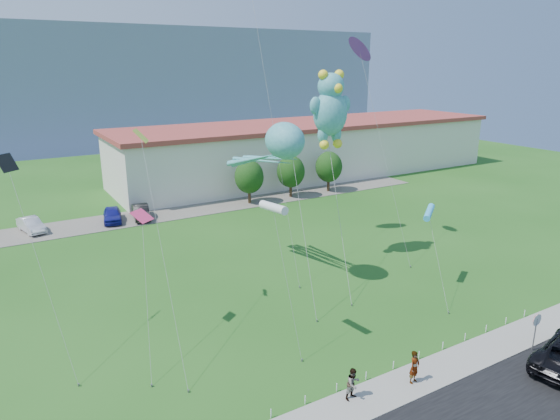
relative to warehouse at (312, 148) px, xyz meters
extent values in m
plane|color=#1E5217|center=(-26.00, -44.00, -4.12)|extent=(160.00, 160.00, 0.00)
cube|color=gray|center=(-26.00, -46.75, -4.07)|extent=(80.00, 2.50, 0.10)
cube|color=#59544C|center=(-26.00, -9.00, -4.09)|extent=(70.00, 6.00, 0.06)
cube|color=slate|center=(-26.00, 76.00, 8.38)|extent=(160.00, 50.00, 25.00)
cube|color=beige|center=(0.00, 0.00, -0.32)|extent=(60.00, 14.00, 7.60)
cube|color=#973831|center=(0.00, 0.00, 3.78)|extent=(61.00, 15.00, 0.60)
cylinder|color=slate|center=(-16.50, -48.20, -3.02)|extent=(0.07, 0.07, 2.20)
cylinder|color=red|center=(-16.50, -48.20, -2.02)|extent=(0.76, 0.04, 0.76)
cylinder|color=white|center=(-16.50, -48.22, -2.02)|extent=(0.80, 0.02, 0.80)
cylinder|color=white|center=(-33.00, -45.30, -3.87)|extent=(0.05, 0.05, 0.50)
cylinder|color=white|center=(-31.00, -45.30, -3.87)|extent=(0.05, 0.05, 0.50)
cylinder|color=white|center=(-29.00, -45.30, -3.87)|extent=(0.05, 0.05, 0.50)
cylinder|color=white|center=(-27.00, -45.30, -3.87)|extent=(0.05, 0.05, 0.50)
cylinder|color=white|center=(-25.00, -45.30, -3.87)|extent=(0.05, 0.05, 0.50)
cylinder|color=white|center=(-23.00, -45.30, -3.87)|extent=(0.05, 0.05, 0.50)
cylinder|color=white|center=(-21.00, -45.30, -3.87)|extent=(0.05, 0.05, 0.50)
cylinder|color=white|center=(-19.00, -45.30, -3.87)|extent=(0.05, 0.05, 0.50)
cylinder|color=white|center=(-17.00, -45.30, -3.87)|extent=(0.05, 0.05, 0.50)
cylinder|color=white|center=(-15.00, -45.30, -3.87)|extent=(0.05, 0.05, 0.50)
cylinder|color=white|center=(-13.00, -45.30, -3.87)|extent=(0.05, 0.05, 0.50)
cylinder|color=#3F2B19|center=(-16.00, -10.00, -3.02)|extent=(0.36, 0.36, 2.20)
ellipsoid|color=#14380F|center=(-16.00, -10.00, -0.72)|extent=(3.60, 3.60, 4.14)
cylinder|color=#3F2B19|center=(-10.00, -10.00, -3.02)|extent=(0.36, 0.36, 2.20)
ellipsoid|color=#14380F|center=(-10.00, -10.00, -0.72)|extent=(3.60, 3.60, 4.14)
cylinder|color=#3F2B19|center=(-4.00, -10.00, -3.02)|extent=(0.36, 0.36, 2.20)
ellipsoid|color=#14380F|center=(-4.00, -10.00, -0.72)|extent=(3.60, 3.60, 4.14)
imported|color=gray|center=(-25.01, -46.87, -3.09)|extent=(0.76, 0.58, 1.87)
imported|color=gray|center=(-28.70, -46.26, -3.16)|extent=(0.92, 0.76, 1.72)
imported|color=#BBBCC3|center=(-40.35, -8.35, -3.33)|extent=(2.59, 4.72, 1.47)
imported|color=navy|center=(-32.38, -9.10, -3.28)|extent=(2.74, 4.88, 1.57)
imported|color=black|center=(-29.37, -9.62, -3.28)|extent=(2.40, 4.94, 1.56)
ellipsoid|color=teal|center=(-24.76, -32.91, 7.30)|extent=(2.62, 3.41, 2.62)
sphere|color=white|center=(-25.23, -33.94, 7.58)|extent=(0.41, 0.41, 0.41)
sphere|color=white|center=(-24.30, -33.94, 7.58)|extent=(0.41, 0.41, 0.41)
cylinder|color=slate|center=(-25.66, -38.65, -4.04)|extent=(0.10, 0.10, 0.16)
cylinder|color=gray|center=(-25.21, -36.28, 1.27)|extent=(0.93, 4.76, 10.47)
ellipsoid|color=teal|center=(-18.74, -30.05, 8.69)|extent=(2.92, 2.48, 3.65)
sphere|color=teal|center=(-18.74, -30.05, 10.82)|extent=(2.13, 2.13, 2.13)
sphere|color=yellow|center=(-19.53, -30.05, 11.72)|extent=(0.79, 0.79, 0.79)
sphere|color=yellow|center=(-17.95, -30.05, 11.72)|extent=(0.79, 0.79, 0.79)
sphere|color=yellow|center=(-18.74, -30.95, 10.71)|extent=(0.79, 0.79, 0.79)
ellipsoid|color=teal|center=(-20.20, -30.05, 9.36)|extent=(1.01, 0.72, 1.42)
ellipsoid|color=teal|center=(-17.28, -30.05, 9.36)|extent=(1.01, 0.72, 1.42)
ellipsoid|color=teal|center=(-19.41, -30.05, 7.00)|extent=(0.90, 0.79, 1.46)
ellipsoid|color=teal|center=(-18.07, -30.05, 7.00)|extent=(0.90, 0.79, 1.46)
sphere|color=yellow|center=(-19.41, -30.27, 6.21)|extent=(0.79, 0.79, 0.79)
sphere|color=yellow|center=(-18.07, -30.27, 6.21)|extent=(0.79, 0.79, 0.79)
cylinder|color=slate|center=(-22.21, -38.03, -4.04)|extent=(0.10, 0.10, 0.16)
cylinder|color=gray|center=(-20.47, -34.04, 1.01)|extent=(3.50, 8.00, 9.97)
cylinder|color=#34ADED|center=(-15.17, -38.06, 1.82)|extent=(0.50, 2.25, 0.87)
cylinder|color=slate|center=(-17.15, -42.38, -4.04)|extent=(0.10, 0.10, 0.16)
cylinder|color=gray|center=(-16.16, -40.22, -1.17)|extent=(2.01, 4.35, 5.61)
cylinder|color=slate|center=(-23.81, -33.63, -4.04)|extent=(0.10, 0.10, 0.16)
cylinder|color=gray|center=(-23.18, -28.59, 7.57)|extent=(1.29, 10.11, 23.07)
cube|color=black|center=(-42.26, -31.20, 7.13)|extent=(1.29, 1.29, 0.86)
cylinder|color=slate|center=(-40.69, -37.87, -4.04)|extent=(0.10, 0.10, 0.16)
cylinder|color=gray|center=(-41.47, -34.53, 1.48)|extent=(1.60, 6.69, 10.91)
cone|color=purple|center=(-14.18, -27.90, 13.78)|extent=(1.80, 1.33, 1.33)
cylinder|color=slate|center=(-13.50, -35.04, -4.04)|extent=(0.10, 0.10, 0.16)
cylinder|color=gray|center=(-13.84, -31.47, 4.81)|extent=(0.71, 7.17, 17.56)
cube|color=#C8E636|center=(-34.69, -31.85, 8.21)|extent=(1.29, 1.29, 0.86)
cylinder|color=slate|center=(-35.79, -41.37, -4.04)|extent=(0.10, 0.10, 0.16)
cylinder|color=gray|center=(-35.24, -36.61, 2.03)|extent=(1.13, 9.54, 11.99)
cylinder|color=silver|center=(-29.62, -39.71, 4.73)|extent=(0.50, 2.25, 0.87)
cylinder|color=slate|center=(-29.07, -42.04, -4.04)|extent=(0.10, 0.10, 0.16)
cylinder|color=gray|center=(-29.34, -40.87, 0.28)|extent=(0.58, 2.35, 8.50)
cube|color=#DB3064|center=(-35.65, -34.29, 3.74)|extent=(1.29, 1.29, 0.86)
cylinder|color=slate|center=(-37.32, -39.92, -4.04)|extent=(0.10, 0.10, 0.16)
cylinder|color=gray|center=(-36.49, -37.10, -0.21)|extent=(1.70, 5.66, 7.52)
camera|label=1|loc=(-43.09, -63.24, 12.56)|focal=32.00mm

